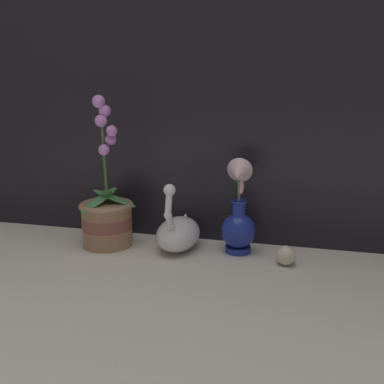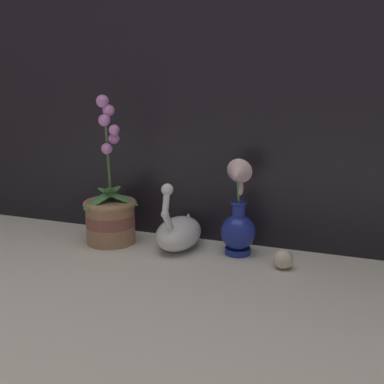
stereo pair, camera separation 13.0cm
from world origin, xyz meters
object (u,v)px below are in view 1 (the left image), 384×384
Objects in this scene: orchid_potted_plant at (107,215)px; swan_figurine at (178,232)px; blue_vase at (238,220)px; glass_sphere at (286,255)px.

orchid_potted_plant reaches higher than swan_figurine.
blue_vase is (0.18, 0.01, 0.05)m from swan_figurine.
orchid_potted_plant is at bearing 177.18° from glass_sphere.
swan_figurine reaches higher than glass_sphere.
glass_sphere is (0.32, -0.05, -0.03)m from swan_figurine.
orchid_potted_plant is 0.23m from swan_figurine.
orchid_potted_plant reaches higher than blue_vase.
orchid_potted_plant is 2.02× the size of swan_figurine.
swan_figurine is 0.32m from glass_sphere.
blue_vase is 5.14× the size of glass_sphere.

